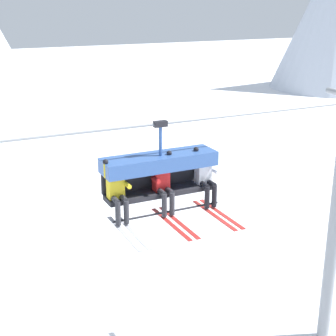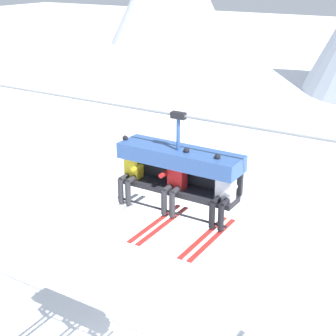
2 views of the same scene
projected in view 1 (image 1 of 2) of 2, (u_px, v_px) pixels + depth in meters
The scene contains 6 objects.
lift_tower_far at pixel (336, 216), 14.44m from camera, with size 0.36×1.88×7.72m.
lift_cable at pixel (107, 130), 9.85m from camera, with size 15.83×0.05×0.05m.
chairlift_chair at pixel (159, 168), 10.68m from camera, with size 2.44×0.74×1.88m.
skier_yellow at pixel (118, 191), 10.16m from camera, with size 0.48×1.70×1.34m.
skier_red at pixel (164, 184), 10.58m from camera, with size 0.48×1.70×1.34m.
skier_white at pixel (206, 177), 10.99m from camera, with size 0.48×1.70×1.34m.
Camera 1 is at (-2.93, -9.94, 9.84)m, focal length 55.00 mm.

